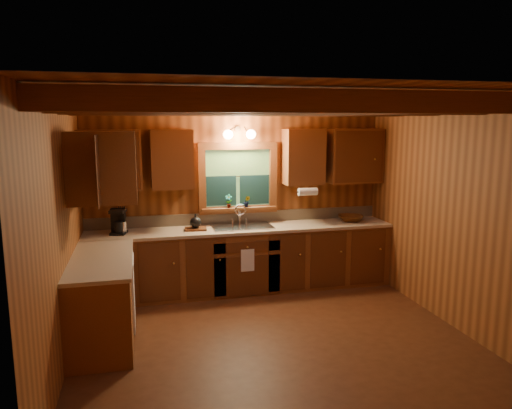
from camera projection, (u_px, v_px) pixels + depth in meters
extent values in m
plane|color=#4B2512|center=(273.00, 338.00, 5.25)|extent=(4.20, 4.20, 0.00)
plane|color=brown|center=(275.00, 95.00, 4.80)|extent=(4.20, 4.20, 0.00)
plane|color=brown|center=(238.00, 195.00, 6.84)|extent=(4.20, 0.00, 4.20)
plane|color=brown|center=(352.00, 279.00, 3.21)|extent=(4.20, 0.00, 4.20)
plane|color=brown|center=(60.00, 233.00, 4.53)|extent=(0.00, 3.80, 3.80)
plane|color=brown|center=(450.00, 213.00, 5.52)|extent=(0.00, 3.80, 3.80)
cube|color=brown|center=(318.00, 101.00, 3.67)|extent=(4.20, 0.14, 0.18)
cube|color=brown|center=(287.00, 104.00, 4.44)|extent=(4.20, 0.14, 0.18)
cube|color=brown|center=(265.00, 107.00, 5.20)|extent=(4.20, 0.14, 0.18)
cube|color=brown|center=(248.00, 109.00, 5.97)|extent=(4.20, 0.14, 0.18)
cube|color=brown|center=(242.00, 260.00, 6.70)|extent=(4.20, 0.62, 0.86)
cube|color=brown|center=(103.00, 300.00, 5.21)|extent=(0.62, 1.60, 0.86)
cube|color=tan|center=(242.00, 229.00, 6.62)|extent=(4.20, 0.66, 0.04)
cube|color=tan|center=(101.00, 260.00, 5.14)|extent=(0.64, 1.60, 0.04)
cube|color=tan|center=(238.00, 217.00, 6.88)|extent=(4.20, 0.02, 0.16)
cube|color=white|center=(133.00, 291.00, 5.48)|extent=(0.02, 0.60, 0.80)
cube|color=brown|center=(111.00, 160.00, 6.19)|extent=(0.78, 0.34, 0.78)
cube|color=brown|center=(172.00, 159.00, 6.37)|extent=(0.55, 0.34, 0.78)
cube|color=brown|center=(303.00, 157.00, 6.80)|extent=(0.55, 0.34, 0.78)
cube|color=brown|center=(354.00, 156.00, 6.99)|extent=(0.78, 0.34, 0.78)
cube|color=brown|center=(83.00, 169.00, 5.13)|extent=(0.34, 1.10, 0.78)
cube|color=brown|center=(238.00, 146.00, 6.69)|extent=(1.12, 0.08, 0.10)
cube|color=brown|center=(238.00, 209.00, 6.84)|extent=(1.12, 0.08, 0.10)
cube|color=brown|center=(202.00, 179.00, 6.64)|extent=(0.10, 0.08, 0.80)
cube|color=brown|center=(273.00, 177.00, 6.88)|extent=(0.10, 0.08, 0.80)
cube|color=#4E7C34|center=(238.00, 178.00, 6.80)|extent=(0.92, 0.01, 0.80)
cube|color=#102D30|center=(221.00, 191.00, 6.75)|extent=(0.42, 0.02, 0.42)
cube|color=#102D30|center=(254.00, 190.00, 6.86)|extent=(0.42, 0.02, 0.42)
cylinder|color=black|center=(238.00, 176.00, 6.77)|extent=(0.92, 0.01, 0.01)
cube|color=brown|center=(239.00, 209.00, 6.80)|extent=(1.06, 0.14, 0.04)
cylinder|color=black|center=(238.00, 129.00, 6.65)|extent=(0.08, 0.03, 0.08)
cylinder|color=black|center=(231.00, 129.00, 6.57)|extent=(0.09, 0.17, 0.08)
cylinder|color=black|center=(246.00, 129.00, 6.61)|extent=(0.09, 0.17, 0.08)
sphere|color=#FFE0A5|center=(228.00, 134.00, 6.51)|extent=(0.13, 0.13, 0.13)
sphere|color=#FFE0A5|center=(251.00, 134.00, 6.58)|extent=(0.13, 0.13, 0.13)
cylinder|color=white|center=(308.00, 192.00, 6.69)|extent=(0.27, 0.11, 0.11)
cube|color=white|center=(248.00, 260.00, 6.37)|extent=(0.18, 0.01, 0.30)
cube|color=silver|center=(242.00, 227.00, 6.62)|extent=(0.82, 0.48, 0.02)
cube|color=#262628|center=(229.00, 232.00, 6.59)|extent=(0.34, 0.40, 0.14)
cube|color=#262628|center=(256.00, 231.00, 6.68)|extent=(0.34, 0.40, 0.14)
cylinder|color=silver|center=(239.00, 217.00, 6.78)|extent=(0.04, 0.04, 0.22)
torus|color=silver|center=(240.00, 210.00, 6.70)|extent=(0.16, 0.02, 0.16)
cube|color=black|center=(119.00, 233.00, 6.22)|extent=(0.18, 0.22, 0.03)
cube|color=black|center=(118.00, 220.00, 6.26)|extent=(0.18, 0.08, 0.30)
cube|color=black|center=(118.00, 211.00, 6.15)|extent=(0.18, 0.20, 0.04)
cylinder|color=black|center=(118.00, 227.00, 6.17)|extent=(0.11, 0.11, 0.13)
cylinder|color=silver|center=(122.00, 227.00, 6.25)|extent=(0.13, 0.13, 0.16)
cylinder|color=black|center=(120.00, 215.00, 6.21)|extent=(0.03, 0.04, 0.23)
cylinder|color=black|center=(121.00, 215.00, 6.22)|extent=(0.01, 0.01, 0.23)
cylinder|color=black|center=(123.00, 215.00, 6.23)|extent=(0.03, 0.04, 0.23)
cylinder|color=black|center=(124.00, 214.00, 6.24)|extent=(0.04, 0.06, 0.23)
cube|color=#4F2611|center=(196.00, 229.00, 6.46)|extent=(0.31, 0.24, 0.03)
sphere|color=black|center=(196.00, 222.00, 6.44)|extent=(0.15, 0.15, 0.15)
cylinder|color=black|center=(195.00, 215.00, 6.43)|extent=(0.02, 0.02, 0.04)
imported|color=#48230C|center=(351.00, 218.00, 6.99)|extent=(0.47, 0.47, 0.09)
imported|color=#4F2611|center=(229.00, 201.00, 6.73)|extent=(0.12, 0.10, 0.19)
imported|color=#4F2611|center=(247.00, 201.00, 6.79)|extent=(0.11, 0.10, 0.16)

